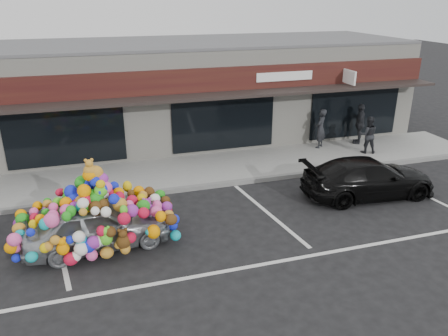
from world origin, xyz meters
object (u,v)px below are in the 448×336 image
object	(u,v)px
pedestrian_b	(368,135)
pedestrian_c	(360,124)
toy_car	(97,219)
black_sedan	(368,178)
pedestrian_a	(321,128)

from	to	relation	value
pedestrian_b	pedestrian_c	size ratio (longest dim) A/B	0.87
toy_car	black_sedan	size ratio (longest dim) A/B	0.95
black_sedan	pedestrian_a	xyz separation A→B (m)	(0.67, 4.46, 0.35)
pedestrian_a	black_sedan	bearing A→B (deg)	39.05
pedestrian_a	pedestrian_b	world-z (taller)	pedestrian_a
pedestrian_a	pedestrian_b	distance (m)	1.90
black_sedan	pedestrian_b	bearing A→B (deg)	-29.28
toy_car	pedestrian_a	world-z (taller)	toy_car
pedestrian_a	pedestrian_c	size ratio (longest dim) A/B	0.95
toy_car	black_sedan	world-z (taller)	toy_car
pedestrian_b	pedestrian_c	world-z (taller)	pedestrian_c
toy_car	pedestrian_b	xyz separation A→B (m)	(10.73, 3.95, 0.12)
toy_car	pedestrian_a	distance (m)	10.54
toy_car	black_sedan	xyz separation A→B (m)	(8.55, 0.64, -0.16)
pedestrian_a	pedestrian_b	xyz separation A→B (m)	(1.51, -1.15, -0.07)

